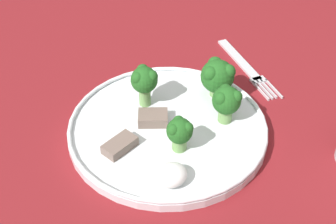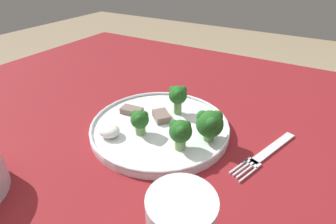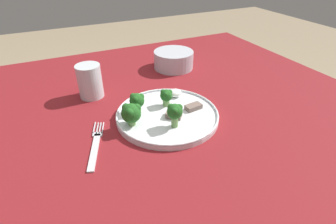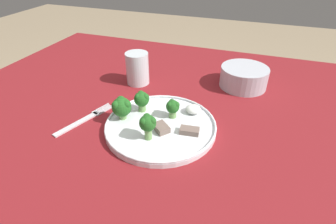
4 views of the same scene
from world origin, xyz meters
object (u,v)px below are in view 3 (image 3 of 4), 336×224
(dinner_plate, at_px, (167,115))
(drinking_glass, at_px, (90,83))
(cream_bowl, at_px, (174,60))
(fork, at_px, (96,145))

(dinner_plate, relative_size, drinking_glass, 2.72)
(dinner_plate, height_order, cream_bowl, cream_bowl)
(dinner_plate, height_order, fork, dinner_plate)
(fork, relative_size, drinking_glass, 1.71)
(dinner_plate, distance_m, cream_bowl, 0.34)
(fork, relative_size, cream_bowl, 1.18)
(fork, bearing_deg, dinner_plate, 9.46)
(drinking_glass, bearing_deg, dinner_plate, -52.86)
(dinner_plate, bearing_deg, drinking_glass, 127.14)
(cream_bowl, height_order, drinking_glass, drinking_glass)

